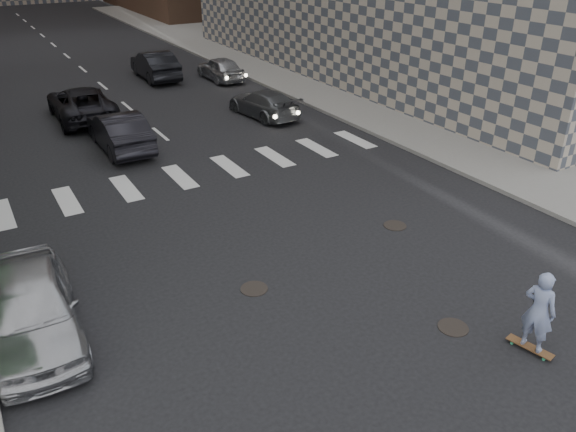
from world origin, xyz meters
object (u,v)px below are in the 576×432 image
at_px(traffic_car_d, 220,68).
at_px(traffic_car_a, 120,131).
at_px(silver_sedan, 32,308).
at_px(traffic_car_e, 155,65).
at_px(skateboarder, 539,311).
at_px(traffic_car_c, 81,103).
at_px(traffic_car_b, 263,103).

bearing_deg(traffic_car_d, traffic_car_a, 45.25).
bearing_deg(traffic_car_d, silver_sedan, 55.03).
height_order(traffic_car_a, traffic_car_e, traffic_car_e).
distance_m(skateboarder, traffic_car_c, 22.35).
bearing_deg(traffic_car_c, traffic_car_a, 96.10).
height_order(skateboarder, traffic_car_c, skateboarder).
bearing_deg(silver_sedan, traffic_car_a, 68.89).
relative_size(traffic_car_a, traffic_car_c, 0.86).
relative_size(skateboarder, traffic_car_b, 0.46).
bearing_deg(traffic_car_b, traffic_car_e, -84.66).
height_order(traffic_car_a, traffic_car_b, traffic_car_a).
bearing_deg(traffic_car_b, traffic_car_c, -33.51).
distance_m(silver_sedan, traffic_car_c, 16.65).
distance_m(traffic_car_a, traffic_car_c, 5.02).
relative_size(silver_sedan, traffic_car_e, 0.91).
bearing_deg(skateboarder, traffic_car_c, 88.80).
bearing_deg(traffic_car_b, silver_sedan, 38.62).
xyz_separation_m(silver_sedan, traffic_car_b, (12.22, 12.00, -0.15)).
xyz_separation_m(skateboarder, silver_sedan, (-9.05, 5.90, -0.26)).
height_order(traffic_car_b, traffic_car_d, traffic_car_d).
bearing_deg(silver_sedan, traffic_car_e, 68.36).
distance_m(silver_sedan, traffic_car_e, 24.27).
relative_size(traffic_car_c, traffic_car_e, 1.10).
distance_m(skateboarder, traffic_car_e, 27.93).
distance_m(silver_sedan, traffic_car_a, 12.08).
bearing_deg(traffic_car_c, traffic_car_b, 153.79).
bearing_deg(traffic_car_b, traffic_car_a, 2.03).
relative_size(skateboarder, traffic_car_e, 0.40).
bearing_deg(skateboarder, traffic_car_e, 74.85).
relative_size(traffic_car_d, traffic_car_e, 0.81).
relative_size(traffic_car_a, traffic_car_e, 0.94).
bearing_deg(traffic_car_a, silver_sedan, 65.55).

